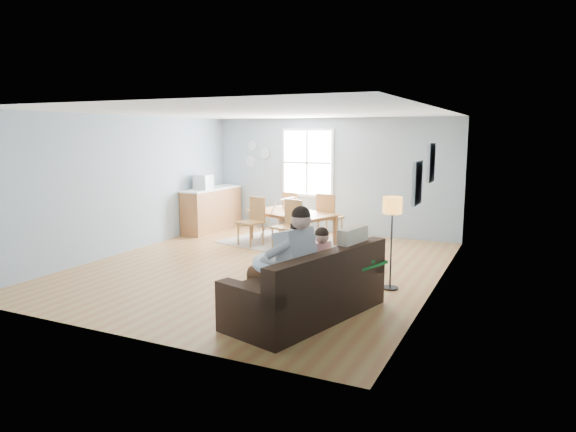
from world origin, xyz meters
The scene contains 22 objects.
room centered at (0.00, 0.00, 2.42)m, with size 8.40×9.40×3.90m.
window centered at (-0.60, 3.46, 1.65)m, with size 1.32×0.08×1.62m.
pictures centered at (2.97, -1.05, 1.85)m, with size 0.05×1.34×0.74m.
wall_plates centered at (-2.00, 3.47, 1.83)m, with size 0.67×0.02×0.66m.
sofa centered at (1.76, -1.97, 0.32)m, with size 1.55×2.44×0.92m.
green_throw centered at (1.88, -1.22, 0.58)m, with size 1.03×0.87×0.04m, color #13541D.
beige_pillow centered at (2.15, -1.46, 0.84)m, with size 0.16×0.56×0.56m, color #BAA78E.
father centered at (1.54, -2.24, 0.80)m, with size 1.12×0.67×1.50m.
nursing_pillow centered at (1.37, -2.20, 0.71)m, with size 0.59×0.59×0.16m, color silver.
infant centered at (1.38, -2.16, 0.81)m, with size 0.21×0.42×0.16m.
toddler centered at (1.74, -1.74, 0.78)m, with size 0.63×0.46×0.93m.
floor_lamp centered at (2.39, -0.33, 1.17)m, with size 0.28×0.28×1.42m.
storage_cube centered at (1.30, -1.99, 0.22)m, with size 0.51×0.49×0.45m.
rug centered at (-0.37, 2.04, 0.01)m, with size 2.71×2.06×0.01m, color #A39C95.
dining_table centered at (-0.37, 2.04, 0.33)m, with size 1.90×1.06×0.67m, color #925A2F.
chair_sw centered at (-1.00, 1.52, 0.58)m, with size 0.57×0.57×1.01m.
chair_se centered at (-0.06, 1.27, 0.60)m, with size 0.59×0.59×1.04m.
chair_nw centered at (-0.68, 2.81, 0.58)m, with size 0.57×0.57×1.01m.
chair_ne centered at (0.28, 2.56, 0.61)m, with size 0.53×0.53×1.05m.
counter centered at (-2.70, 2.50, 0.53)m, with size 0.60×1.89×1.05m.
monitor centered at (-2.70, 2.14, 1.22)m, with size 0.36×0.34×0.34m.
baby_swing centered at (-0.43, 1.99, 0.43)m, with size 1.05×1.07×0.97m.
Camera 1 is at (4.20, -7.84, 2.35)m, focal length 32.00 mm.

